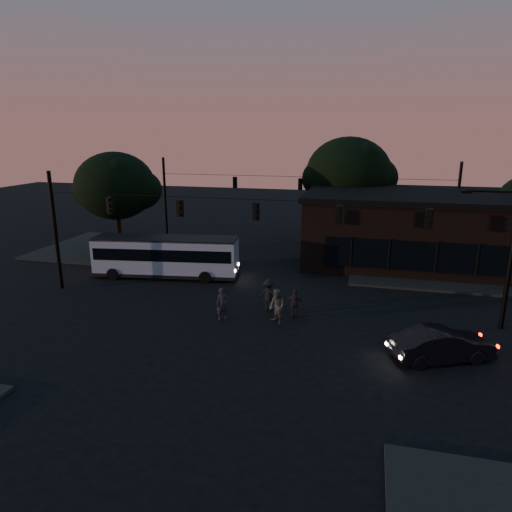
% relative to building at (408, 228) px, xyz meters
% --- Properties ---
extents(ground, '(120.00, 120.00, 0.00)m').
position_rel_building_xyz_m(ground, '(-9.00, -15.97, -2.71)').
color(ground, black).
rests_on(ground, ground).
extents(sidewalk_far_right, '(14.00, 10.00, 0.15)m').
position_rel_building_xyz_m(sidewalk_far_right, '(3.00, -1.97, -2.63)').
color(sidewalk_far_right, black).
rests_on(sidewalk_far_right, ground).
extents(sidewalk_far_left, '(14.00, 10.00, 0.15)m').
position_rel_building_xyz_m(sidewalk_far_left, '(-23.00, -1.97, -2.63)').
color(sidewalk_far_left, black).
rests_on(sidewalk_far_left, ground).
extents(building, '(15.40, 10.41, 5.40)m').
position_rel_building_xyz_m(building, '(0.00, 0.00, 0.00)').
color(building, black).
rests_on(building, ground).
extents(tree_behind, '(7.60, 7.60, 9.43)m').
position_rel_building_xyz_m(tree_behind, '(-5.00, 6.03, 3.48)').
color(tree_behind, black).
rests_on(tree_behind, ground).
extents(tree_left, '(6.40, 6.40, 8.30)m').
position_rel_building_xyz_m(tree_left, '(-23.00, -2.97, 2.86)').
color(tree_left, black).
rests_on(tree_left, ground).
extents(signal_rig_near, '(26.24, 0.30, 7.50)m').
position_rel_building_xyz_m(signal_rig_near, '(-9.00, -11.97, 1.74)').
color(signal_rig_near, black).
rests_on(signal_rig_near, ground).
extents(signal_rig_far, '(26.24, 0.30, 7.50)m').
position_rel_building_xyz_m(signal_rig_far, '(-9.00, 4.03, 1.50)').
color(signal_rig_far, black).
rests_on(signal_rig_far, ground).
extents(bus, '(10.19, 3.68, 2.80)m').
position_rel_building_xyz_m(bus, '(-16.41, -8.07, -1.13)').
color(bus, '#9FA7CB').
rests_on(bus, ground).
extents(car, '(4.72, 3.23, 1.47)m').
position_rel_building_xyz_m(car, '(0.53, -16.33, -1.97)').
color(car, black).
rests_on(car, ground).
extents(pedestrian_a, '(0.77, 0.67, 1.77)m').
position_rel_building_xyz_m(pedestrian_a, '(-10.25, -14.37, -1.82)').
color(pedestrian_a, '#222028').
rests_on(pedestrian_a, ground).
extents(pedestrian_b, '(1.14, 1.13, 1.86)m').
position_rel_building_xyz_m(pedestrian_b, '(-7.33, -14.12, -1.78)').
color(pedestrian_b, '#53534C').
rests_on(pedestrian_b, ground).
extents(pedestrian_c, '(0.98, 0.46, 1.64)m').
position_rel_building_xyz_m(pedestrian_c, '(-6.52, -13.20, -1.89)').
color(pedestrian_c, '#272028').
rests_on(pedestrian_c, ground).
extents(pedestrian_d, '(1.35, 0.96, 1.89)m').
position_rel_building_xyz_m(pedestrian_d, '(-8.10, -12.53, -1.76)').
color(pedestrian_d, black).
rests_on(pedestrian_d, ground).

